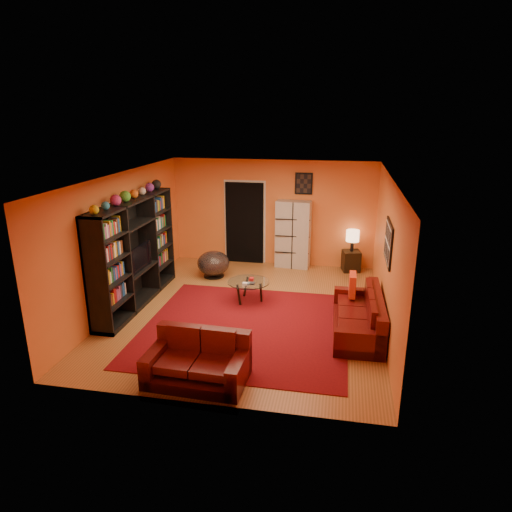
% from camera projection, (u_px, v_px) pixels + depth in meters
% --- Properties ---
extents(floor, '(6.00, 6.00, 0.00)m').
position_uv_depth(floor, '(248.00, 311.00, 8.86)').
color(floor, '#915B2C').
rests_on(floor, ground).
extents(ceiling, '(6.00, 6.00, 0.00)m').
position_uv_depth(ceiling, '(247.00, 176.00, 8.07)').
color(ceiling, white).
rests_on(ceiling, wall_back).
extents(wall_back, '(6.00, 0.00, 6.00)m').
position_uv_depth(wall_back, '(273.00, 213.00, 11.27)').
color(wall_back, orange).
rests_on(wall_back, floor).
extents(wall_front, '(6.00, 0.00, 6.00)m').
position_uv_depth(wall_front, '(199.00, 314.00, 5.66)').
color(wall_front, orange).
rests_on(wall_front, floor).
extents(wall_left, '(0.00, 6.00, 6.00)m').
position_uv_depth(wall_left, '(123.00, 240.00, 8.91)').
color(wall_left, orange).
rests_on(wall_left, floor).
extents(wall_right, '(0.00, 6.00, 6.00)m').
position_uv_depth(wall_right, '(387.00, 254.00, 8.02)').
color(wall_right, orange).
rests_on(wall_right, floor).
extents(rug, '(3.60, 3.60, 0.01)m').
position_uv_depth(rug, '(246.00, 327.00, 8.19)').
color(rug, '#55090F').
rests_on(rug, floor).
extents(doorway, '(0.95, 0.10, 2.04)m').
position_uv_depth(doorway, '(245.00, 223.00, 11.45)').
color(doorway, black).
rests_on(doorway, floor).
extents(wall_art_right, '(0.03, 1.00, 0.70)m').
position_uv_depth(wall_art_right, '(389.00, 242.00, 7.65)').
color(wall_art_right, black).
rests_on(wall_art_right, wall_right).
extents(wall_art_back, '(0.42, 0.03, 0.52)m').
position_uv_depth(wall_art_back, '(304.00, 184.00, 10.89)').
color(wall_art_back, black).
rests_on(wall_art_back, wall_back).
extents(entertainment_unit, '(0.45, 3.00, 2.10)m').
position_uv_depth(entertainment_unit, '(135.00, 253.00, 8.95)').
color(entertainment_unit, black).
rests_on(entertainment_unit, floor).
extents(tv, '(0.87, 0.11, 0.50)m').
position_uv_depth(tv, '(136.00, 257.00, 8.92)').
color(tv, black).
rests_on(tv, entertainment_unit).
extents(sofa, '(0.85, 1.99, 0.85)m').
position_uv_depth(sofa, '(362.00, 317.00, 7.92)').
color(sofa, '#450909').
rests_on(sofa, rug).
extents(loveseat, '(1.45, 0.90, 0.85)m').
position_uv_depth(loveseat, '(199.00, 360.00, 6.55)').
color(loveseat, '#450909').
rests_on(loveseat, rug).
extents(throw_pillow, '(0.12, 0.42, 0.42)m').
position_uv_depth(throw_pillow, '(352.00, 285.00, 8.46)').
color(throw_pillow, red).
rests_on(throw_pillow, sofa).
extents(coffee_table, '(0.85, 0.85, 0.42)m').
position_uv_depth(coffee_table, '(249.00, 284.00, 9.19)').
color(coffee_table, silver).
rests_on(coffee_table, floor).
extents(storage_cabinet, '(0.86, 0.44, 1.66)m').
position_uv_depth(storage_cabinet, '(293.00, 234.00, 11.13)').
color(storage_cabinet, '#BBB6AD').
rests_on(storage_cabinet, floor).
extents(bowl_chair, '(0.75, 0.75, 0.61)m').
position_uv_depth(bowl_chair, '(213.00, 263.00, 10.59)').
color(bowl_chair, black).
rests_on(bowl_chair, floor).
extents(side_table, '(0.48, 0.48, 0.50)m').
position_uv_depth(side_table, '(351.00, 261.00, 11.01)').
color(side_table, black).
rests_on(side_table, floor).
extents(table_lamp, '(0.31, 0.31, 0.52)m').
position_uv_depth(table_lamp, '(353.00, 236.00, 10.82)').
color(table_lamp, black).
rests_on(table_lamp, side_table).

